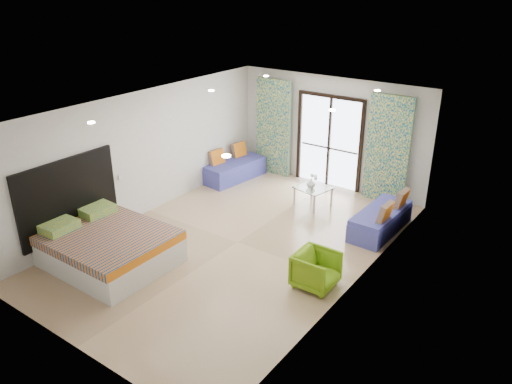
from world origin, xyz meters
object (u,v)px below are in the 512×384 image
Objects in this scene: daybed_left at (234,169)px; coffee_table at (313,189)px; daybed_right at (381,220)px; armchair at (316,268)px; bed at (107,247)px.

daybed_left is 2.19× the size of coffee_table.
daybed_right is 1.79m from coffee_table.
armchair is at bearing -90.93° from daybed_right.
daybed_left is 1.02× the size of daybed_right.
coffee_table is (2.47, -0.26, 0.14)m from daybed_left.
bed is 2.73× the size of coffee_table.
daybed_right reaches higher than armchair.
armchair is (4.11, -3.05, 0.08)m from daybed_left.
daybed_left reaches higher than coffee_table.
daybed_left is 2.49m from coffee_table.
daybed_right is at bearing 48.39° from bed.
daybed_left is at bearing 174.41° from daybed_right.
bed reaches higher than armchair.
daybed_left reaches higher than armchair.
bed is at bearing 112.99° from armchair.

